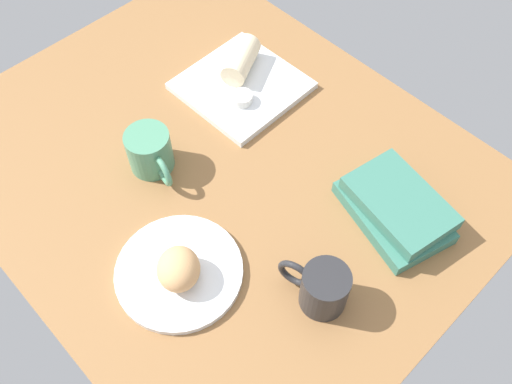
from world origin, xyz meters
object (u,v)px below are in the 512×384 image
sauce_cup (242,98)px  second_mug (150,151)px  round_plate (179,272)px  breakfast_wrap (241,60)px  scone_pastry (179,269)px  square_plate (242,86)px  book_stack (396,208)px  coffee_mug (322,288)px

sauce_cup → second_mug: (-0.80, -24.62, 1.95)cm
round_plate → breakfast_wrap: size_ratio=1.97×
scone_pastry → breakfast_wrap: size_ratio=0.73×
sauce_cup → second_mug: size_ratio=0.35×
scone_pastry → breakfast_wrap: 53.72cm
square_plate → book_stack: 45.94cm
second_mug → breakfast_wrap: bearing=101.9°
round_plate → sauce_cup: (-22.09, 36.66, 2.00)cm
book_stack → second_mug: 49.94cm
scone_pastry → square_plate: 49.51cm
book_stack → coffee_mug: coffee_mug is taller
square_plate → coffee_mug: size_ratio=1.89×
square_plate → second_mug: (3.33, -28.38, 3.85)cm
scone_pastry → sauce_cup: 44.00cm
round_plate → square_plate: bearing=123.0°
round_plate → second_mug: bearing=152.3°
breakfast_wrap → second_mug: bearing=74.6°
sauce_cup → book_stack: size_ratio=0.20×
breakfast_wrap → coffee_mug: 58.32cm
scone_pastry → breakfast_wrap: (-30.78, 44.03, -0.12)cm
square_plate → breakfast_wrap: (-3.30, 3.01, 3.67)cm
scone_pastry → square_plate: (-27.48, 41.02, -3.80)cm
breakfast_wrap → square_plate: bearing=110.3°
scone_pastry → second_mug: size_ratio=0.63×
book_stack → second_mug: second_mug is taller
breakfast_wrap → second_mug: 32.09cm
second_mug → round_plate: bearing=-27.7°
scone_pastry → coffee_mug: 25.35cm
coffee_mug → book_stack: bearing=94.2°
coffee_mug → second_mug: size_ratio=0.95×
book_stack → coffee_mug: bearing=-85.8°
round_plate → breakfast_wrap: bearing=124.2°
scone_pastry → coffee_mug: size_ratio=0.66×
coffee_mug → breakfast_wrap: bearing=150.7°
scone_pastry → sauce_cup: (-23.35, 37.25, -1.90)cm
second_mug → scone_pastry: bearing=-27.6°
square_plate → sauce_cup: sauce_cup is taller
scone_pastry → sauce_cup: scone_pastry is taller
scone_pastry → second_mug: 27.25cm
round_plate → scone_pastry: bearing=-25.3°
square_plate → book_stack: (45.84, -2.23, 2.07)cm
sauce_cup → book_stack: bearing=2.1°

